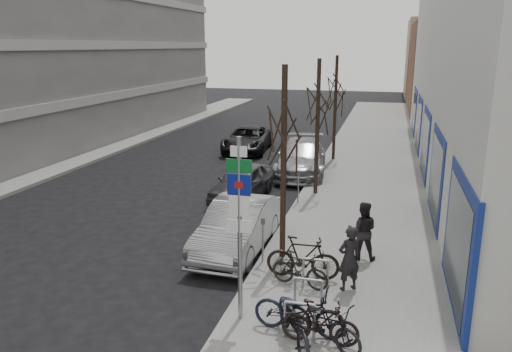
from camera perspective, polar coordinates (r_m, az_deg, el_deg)
The scene contains 25 objects.
ground at distance 12.35m, azimuth -12.86°, elevation -14.60°, with size 120.00×120.00×0.00m, color black.
sidewalk_east at distance 20.34m, azimuth 12.09°, elevation -2.49°, with size 5.00×70.00×0.15m, color slate.
sidewalk_west at distance 26.03m, azimuth -24.33°, elevation 0.27°, with size 3.00×70.00×0.15m, color slate.
brick_building_far at distance 50.09m, azimuth 24.24°, elevation 11.17°, with size 12.00×14.00×8.00m, color brown.
tan_building_far at distance 64.99m, azimuth 22.70°, elevation 12.29°, with size 13.00×12.00×9.00m, color #937A5B.
highway_sign_pole at distance 10.47m, azimuth -1.89°, elevation -4.91°, with size 0.55×0.10×4.20m.
bike_rack at distance 11.46m, azimuth 5.99°, elevation -13.00°, with size 0.66×2.26×0.83m.
tree_near at distance 13.35m, azimuth 3.24°, elevation 6.64°, with size 1.80×1.80×5.50m.
tree_mid at distance 19.72m, azimuth 7.14°, elevation 9.15°, with size 1.80×1.80×5.50m.
tree_far at distance 26.15m, azimuth 9.15°, elevation 10.41°, with size 1.80×1.80×5.50m.
meter_front at distance 13.79m, azimuth 0.78°, elevation -6.80°, with size 0.10×0.08×1.27m.
meter_mid at distance 18.91m, azimuth 4.85°, elevation -0.87°, with size 0.10×0.08×1.27m.
meter_back at distance 24.19m, azimuth 7.16°, elevation 2.52°, with size 0.10×0.08×1.27m.
bike_near_left at distance 10.31m, azimuth 4.36°, elevation -15.74°, with size 0.60×1.98×1.21m, color black.
bike_near_right at distance 10.42m, azimuth 7.34°, elevation -16.26°, with size 0.47×1.59×0.96m, color black.
bike_mid_curb at distance 10.67m, azimuth 5.02°, elevation -14.65°, with size 0.60×1.97×1.20m, color black.
bike_mid_inner at distance 12.58m, azimuth 5.03°, elevation -10.56°, with size 0.46×1.53×0.93m, color black.
bike_far_curb at distance 10.38m, azimuth 7.74°, elevation -15.94°, with size 0.55×1.81×1.10m, color black.
bike_far_inner at distance 12.97m, azimuth 5.38°, elevation -9.22°, with size 0.57×1.90×1.15m, color black.
parked_car_front at distance 14.92m, azimuth -2.11°, elevation -5.77°, with size 1.60×4.60×1.52m, color #9F9FA4.
parked_car_mid at distance 19.92m, azimuth -1.59°, elevation -0.67°, with size 1.64×4.08×1.39m, color #48484D.
parked_car_back at distance 23.85m, azimuth 5.20°, elevation 2.12°, with size 2.26×5.55×1.61m, color #959599.
lane_car at distance 28.96m, azimuth -0.97°, elevation 4.21°, with size 2.34×5.08×1.41m, color black.
pedestrian_near at distance 12.45m, azimuth 10.59°, elevation -9.24°, with size 0.60×0.39×1.64m, color black.
pedestrian_far at distance 14.25m, azimuth 12.08°, elevation -6.09°, with size 0.62×0.42×1.69m, color black.
Camera 1 is at (5.26, -9.45, 5.97)m, focal length 35.00 mm.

